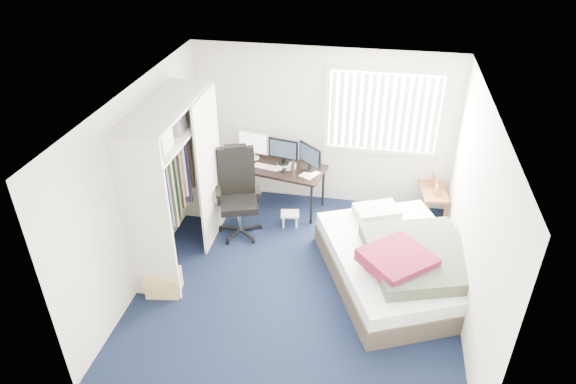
# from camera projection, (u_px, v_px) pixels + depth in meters

# --- Properties ---
(ground) EXTENTS (4.20, 4.20, 0.00)m
(ground) POSITION_uv_depth(u_px,v_px,m) (299.00, 280.00, 6.75)
(ground) COLOR black
(ground) RESTS_ON ground
(room_shell) EXTENTS (4.20, 4.20, 4.20)m
(room_shell) POSITION_uv_depth(u_px,v_px,m) (300.00, 181.00, 5.97)
(room_shell) COLOR silver
(room_shell) RESTS_ON ground
(window_assembly) EXTENTS (1.72, 0.09, 1.32)m
(window_assembly) POSITION_uv_depth(u_px,v_px,m) (384.00, 112.00, 7.49)
(window_assembly) COLOR white
(window_assembly) RESTS_ON ground
(closet) EXTENTS (0.64, 1.84, 2.22)m
(closet) POSITION_uv_depth(u_px,v_px,m) (174.00, 169.00, 6.53)
(closet) COLOR beige
(closet) RESTS_ON ground
(desk) EXTENTS (1.55, 0.95, 1.17)m
(desk) POSITION_uv_depth(u_px,v_px,m) (278.00, 164.00, 7.93)
(desk) COLOR black
(desk) RESTS_ON ground
(office_chair) EXTENTS (0.79, 0.79, 1.33)m
(office_chair) POSITION_uv_depth(u_px,v_px,m) (239.00, 201.00, 7.46)
(office_chair) COLOR black
(office_chair) RESTS_ON ground
(footstool) EXTENTS (0.30, 0.26, 0.22)m
(footstool) POSITION_uv_depth(u_px,v_px,m) (290.00, 216.00, 7.74)
(footstool) COLOR white
(footstool) RESTS_ON ground
(nightstand) EXTENTS (0.47, 0.78, 0.69)m
(nightstand) POSITION_uv_depth(u_px,v_px,m) (433.00, 192.00, 7.80)
(nightstand) COLOR brown
(nightstand) RESTS_ON ground
(bed) EXTENTS (2.35, 2.64, 0.71)m
(bed) POSITION_uv_depth(u_px,v_px,m) (400.00, 263.00, 6.59)
(bed) COLOR #433930
(bed) RESTS_ON ground
(pine_box) EXTENTS (0.45, 0.37, 0.31)m
(pine_box) POSITION_uv_depth(u_px,v_px,m) (164.00, 282.00, 6.48)
(pine_box) COLOR tan
(pine_box) RESTS_ON ground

